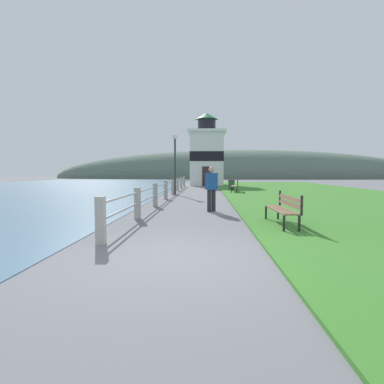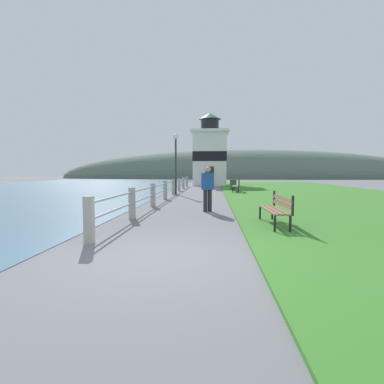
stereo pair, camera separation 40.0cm
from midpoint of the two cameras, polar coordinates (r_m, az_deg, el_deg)
ground_plane at (r=5.35m, az=-4.64°, el=-12.63°), size 160.00×160.00×0.00m
grass_verge at (r=20.71m, az=23.61°, el=-0.49°), size 12.00×43.16×0.06m
seawall_railing at (r=17.98m, az=-3.63°, el=0.94°), size 0.18×23.64×1.01m
park_bench_near at (r=8.55m, az=17.16°, el=-2.83°), size 0.54×1.96×0.94m
park_bench_midway at (r=21.54m, az=9.09°, el=1.31°), size 0.68×1.94×0.94m
lighthouse at (r=32.25m, az=3.76°, el=7.13°), size 3.95×3.95×7.67m
person_strolling at (r=11.26m, az=4.02°, el=0.92°), size 0.47×0.40×1.71m
trash_bin at (r=23.38m, az=8.33°, el=1.24°), size 0.54×0.54×0.84m
lamp_post at (r=19.75m, az=-2.53°, el=7.50°), size 0.36×0.36×3.96m
distant_hillside at (r=64.27m, az=10.51°, el=2.57°), size 80.00×16.00×12.00m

